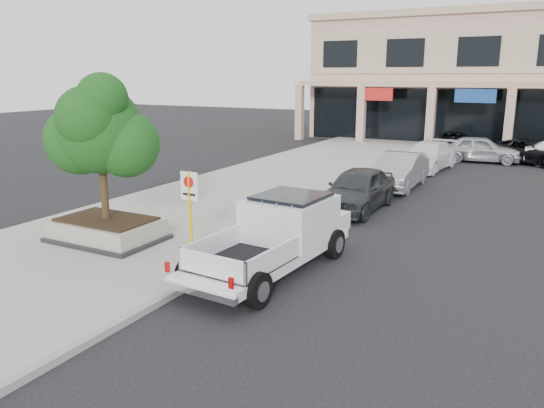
{
  "coord_description": "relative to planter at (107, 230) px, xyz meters",
  "views": [
    {
      "loc": [
        5.81,
        -10.62,
        4.96
      ],
      "look_at": [
        -0.7,
        1.5,
        1.59
      ],
      "focal_mm": 35.0,
      "sensor_mm": 36.0,
      "label": 1
    }
  ],
  "objects": [
    {
      "name": "curb_car_d",
      "position": [
        5.61,
        24.62,
        0.2
      ],
      "size": [
        2.88,
        5.12,
        1.35
      ],
      "primitive_type": "imported",
      "rotation": [
        0.0,
        0.0,
        0.13
      ],
      "color": "black",
      "rests_on": "ground"
    },
    {
      "name": "sidewalk",
      "position": [
        0.18,
        5.62,
        -0.4
      ],
      "size": [
        8.0,
        52.0,
        0.15
      ],
      "primitive_type": "cube",
      "color": "gray",
      "rests_on": "ground"
    },
    {
      "name": "ground",
      "position": [
        5.68,
        -0.38,
        -0.48
      ],
      "size": [
        120.0,
        120.0,
        0.0
      ],
      "primitive_type": "plane",
      "color": "black",
      "rests_on": "ground"
    },
    {
      "name": "curb_car_c",
      "position": [
        5.52,
        17.56,
        0.26
      ],
      "size": [
        2.65,
        5.26,
        1.46
      ],
      "primitive_type": "imported",
      "rotation": [
        0.0,
        0.0,
        -0.12
      ],
      "color": "white",
      "rests_on": "ground"
    },
    {
      "name": "curb",
      "position": [
        4.13,
        5.62,
        -0.4
      ],
      "size": [
        0.2,
        52.0,
        0.15
      ],
      "primitive_type": "cube",
      "color": "gray",
      "rests_on": "ground"
    },
    {
      "name": "pickup_truck",
      "position": [
        5.33,
        0.31,
        0.45
      ],
      "size": [
        2.59,
        6.03,
        1.85
      ],
      "primitive_type": null,
      "rotation": [
        0.0,
        0.0,
        -0.07
      ],
      "color": "white",
      "rests_on": "ground"
    },
    {
      "name": "lot_car_d",
      "position": [
        10.25,
        22.43,
        0.21
      ],
      "size": [
        5.44,
        4.05,
        1.37
      ],
      "primitive_type": "imported",
      "rotation": [
        0.0,
        0.0,
        1.16
      ],
      "color": "black",
      "rests_on": "ground"
    },
    {
      "name": "hedge",
      "position": [
        3.54,
        4.18,
        0.14
      ],
      "size": [
        1.1,
        0.99,
        0.93
      ],
      "primitive_type": "ellipsoid",
      "color": "#1D4914",
      "rests_on": "sidewalk"
    },
    {
      "name": "curb_car_a",
      "position": [
        5.14,
        7.55,
        0.32
      ],
      "size": [
        1.94,
        4.68,
        1.59
      ],
      "primitive_type": "imported",
      "rotation": [
        0.0,
        0.0,
        -0.01
      ],
      "color": "#2B2D30",
      "rests_on": "ground"
    },
    {
      "name": "planter",
      "position": [
        0.0,
        0.0,
        0.0
      ],
      "size": [
        3.2,
        2.2,
        0.68
      ],
      "color": "black",
      "rests_on": "sidewalk"
    },
    {
      "name": "no_parking_sign",
      "position": [
        2.95,
        0.19,
        1.16
      ],
      "size": [
        0.55,
        0.09,
        2.3
      ],
      "color": "yellow",
      "rests_on": "sidewalk"
    },
    {
      "name": "lot_car_a",
      "position": [
        7.68,
        21.63,
        0.29
      ],
      "size": [
        4.64,
        2.26,
        1.52
      ],
      "primitive_type": "imported",
      "rotation": [
        0.0,
        0.0,
        1.68
      ],
      "color": "#B0B3B9",
      "rests_on": "ground"
    },
    {
      "name": "curb_car_b",
      "position": [
        5.45,
        12.2,
        0.3
      ],
      "size": [
        1.65,
        4.73,
        1.56
      ],
      "primitive_type": "imported",
      "rotation": [
        0.0,
        0.0,
        0.0
      ],
      "color": "gray",
      "rests_on": "ground"
    },
    {
      "name": "planter_tree",
      "position": [
        0.13,
        0.15,
        2.94
      ],
      "size": [
        2.9,
        2.55,
        4.0
      ],
      "color": "black",
      "rests_on": "planter"
    }
  ]
}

